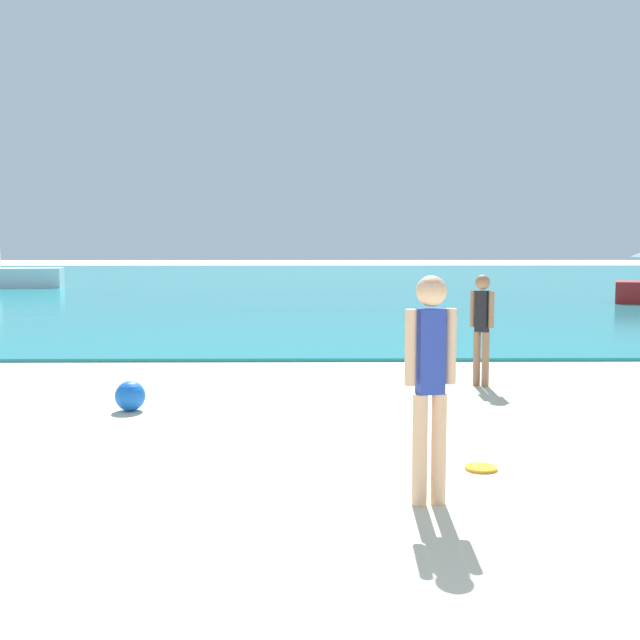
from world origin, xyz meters
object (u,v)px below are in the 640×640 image
Objects in this scene: frisbee at (481,468)px; person_standing at (430,376)px; beach_ball at (130,396)px; person_distant at (482,323)px.

person_standing is at bearing -123.10° from frisbee.
beach_ball reaches higher than frisbee.
person_distant is 4.77m from beach_ball.
beach_ball is (-3.58, 2.45, 0.16)m from frisbee.
person_distant reaches higher than beach_ball.
person_distant is at bearing 77.82° from frisbee.
frisbee is at bearing 45.12° from person_standing.
beach_ball is at bearing 145.65° from frisbee.
frisbee is 4.34m from beach_ball.
person_standing reaches higher than person_distant.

